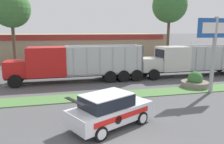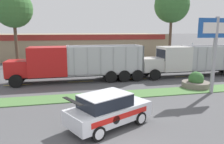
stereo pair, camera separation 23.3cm
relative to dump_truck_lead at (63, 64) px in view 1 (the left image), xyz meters
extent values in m
cube|color=#517F42|center=(1.86, -5.18, -1.63)|extent=(120.00, 1.95, 0.06)
cube|color=yellow|center=(-3.94, -0.20, -1.66)|extent=(2.40, 0.14, 0.01)
cube|color=yellow|center=(1.46, -0.20, -1.66)|extent=(2.40, 0.14, 0.01)
cube|color=yellow|center=(6.86, -0.20, -1.66)|extent=(2.40, 0.14, 0.01)
cube|color=yellow|center=(12.26, -0.20, -1.66)|extent=(2.40, 0.14, 0.01)
cube|color=black|center=(1.20, 0.00, -1.03)|extent=(12.10, 1.35, 0.18)
cube|color=red|center=(-3.91, 0.00, -0.25)|extent=(1.86, 2.02, 1.38)
cube|color=#B7B7BC|center=(-4.88, 0.00, -0.25)|extent=(0.06, 1.72, 1.17)
cube|color=red|center=(-1.34, 0.00, 0.32)|extent=(3.28, 2.46, 2.51)
cube|color=black|center=(-3.00, 0.00, 0.76)|extent=(0.04, 2.09, 1.13)
cylinder|color=silver|center=(0.40, -0.80, 1.05)|extent=(0.14, 0.14, 1.47)
cube|color=#B7B7BC|center=(3.77, 0.00, -0.88)|extent=(6.95, 2.46, 0.12)
cube|color=#B7B7BC|center=(0.38, 0.00, 0.37)|extent=(0.16, 2.46, 2.49)
cube|color=#B7B7BC|center=(7.17, 0.00, 0.37)|extent=(0.16, 2.46, 2.49)
cube|color=#B7B7BC|center=(3.77, -1.15, 0.37)|extent=(6.95, 0.16, 2.49)
cube|color=#B7B7BC|center=(3.77, 1.15, 0.37)|extent=(6.95, 0.16, 2.49)
cube|color=#A3A3A8|center=(0.88, -1.25, 0.37)|extent=(0.10, 0.04, 2.37)
cube|color=#A3A3A8|center=(2.04, -1.25, 0.37)|extent=(0.10, 0.04, 2.37)
cube|color=#A3A3A8|center=(3.19, -1.25, 0.37)|extent=(0.10, 0.04, 2.37)
cube|color=#A3A3A8|center=(4.35, -1.25, 0.37)|extent=(0.10, 0.04, 2.37)
cube|color=#A3A3A8|center=(5.51, -1.25, 0.37)|extent=(0.10, 0.04, 2.37)
cube|color=#A3A3A8|center=(6.67, -1.25, 0.37)|extent=(0.10, 0.04, 2.37)
cylinder|color=black|center=(-3.91, -1.21, -1.12)|extent=(1.08, 0.30, 1.08)
cylinder|color=black|center=(-3.91, 1.21, -1.12)|extent=(1.08, 0.30, 1.08)
cylinder|color=black|center=(6.65, -1.21, -1.12)|extent=(1.08, 0.30, 1.08)
cylinder|color=black|center=(6.65, 1.21, -1.12)|extent=(1.08, 0.30, 1.08)
cylinder|color=black|center=(5.39, -1.21, -1.12)|extent=(1.08, 0.30, 1.08)
cylinder|color=black|center=(5.39, 1.21, -1.12)|extent=(1.08, 0.30, 1.08)
cylinder|color=black|center=(4.13, -1.21, -1.12)|extent=(1.08, 0.30, 1.08)
cylinder|color=black|center=(4.13, 1.21, -1.12)|extent=(1.08, 0.30, 1.08)
cube|color=black|center=(13.37, -0.07, -1.05)|extent=(11.97, 1.29, 0.18)
cube|color=silver|center=(8.41, -0.07, -0.31)|extent=(2.06, 1.92, 1.30)
cube|color=#B7B7BC|center=(7.35, -0.07, -0.31)|extent=(0.06, 1.64, 1.11)
cube|color=silver|center=(10.86, -0.07, 0.23)|extent=(2.85, 2.34, 2.37)
cube|color=black|center=(9.42, -0.07, 0.64)|extent=(0.04, 1.99, 1.07)
cylinder|color=silver|center=(12.39, -0.83, 1.04)|extent=(0.14, 0.14, 1.63)
cube|color=#ADADB2|center=(15.82, -0.07, -0.90)|extent=(7.07, 2.34, 0.12)
cube|color=#ADADB2|center=(12.37, -0.07, 0.27)|extent=(0.16, 2.34, 2.34)
cube|color=#ADADB2|center=(15.82, -1.16, 0.27)|extent=(7.07, 0.16, 2.34)
cube|color=#ADADB2|center=(15.82, 1.02, 0.27)|extent=(7.07, 0.16, 2.34)
cube|color=#99999E|center=(12.79, -1.26, 0.27)|extent=(0.10, 0.04, 2.23)
cube|color=#99999E|center=(13.80, -1.26, 0.27)|extent=(0.10, 0.04, 2.23)
cube|color=#99999E|center=(14.81, -1.26, 0.27)|extent=(0.10, 0.04, 2.23)
cube|color=#99999E|center=(15.82, -1.26, 0.27)|extent=(0.10, 0.04, 2.23)
cylinder|color=black|center=(8.41, -1.22, -1.14)|extent=(1.04, 0.30, 1.04)
cylinder|color=black|center=(8.41, 1.08, -1.14)|extent=(1.04, 0.30, 1.04)
cylinder|color=black|center=(17.53, 1.08, -1.14)|extent=(1.04, 0.30, 1.04)
cube|color=silver|center=(2.07, -10.12, -0.96)|extent=(4.57, 3.52, 0.73)
cube|color=black|center=(1.85, -10.23, -0.31)|extent=(2.78, 2.47, 0.58)
cube|color=silver|center=(1.85, -10.23, 0.01)|extent=(2.78, 2.47, 0.04)
cube|color=black|center=(0.29, -11.02, 0.05)|extent=(0.83, 1.38, 0.03)
cube|color=red|center=(2.49, -10.93, -0.89)|extent=(3.00, 1.53, 0.25)
cylinder|color=black|center=(2.21, -11.08, -0.96)|extent=(0.36, 0.19, 0.40)
cylinder|color=black|center=(3.63, -10.30, -1.33)|extent=(0.69, 0.48, 0.67)
cylinder|color=silver|center=(3.67, -10.39, -1.33)|extent=(0.42, 0.22, 0.47)
cylinder|color=black|center=(2.84, -8.76, -1.33)|extent=(0.69, 0.48, 0.67)
cylinder|color=silver|center=(2.80, -8.66, -1.33)|extent=(0.42, 0.22, 0.47)
cylinder|color=black|center=(1.30, -11.48, -1.33)|extent=(0.69, 0.48, 0.67)
cylinder|color=silver|center=(1.35, -11.57, -1.33)|extent=(0.42, 0.22, 0.47)
cylinder|color=black|center=(0.52, -9.94, -1.33)|extent=(0.69, 0.48, 0.67)
cylinder|color=silver|center=(0.47, -9.84, -1.33)|extent=(0.42, 0.22, 0.47)
cylinder|color=#9E9EA3|center=(10.85, -6.09, 1.15)|extent=(0.28, 0.28, 5.63)
cube|color=#1E51A3|center=(10.85, -6.09, 3.17)|extent=(2.91, 0.16, 1.39)
cube|color=white|center=(10.85, -6.18, 3.17)|extent=(2.33, 0.02, 0.76)
cylinder|color=slate|center=(10.59, -4.46, -1.41)|extent=(2.23, 2.23, 0.49)
sphere|color=#386B33|center=(10.59, -4.46, -0.92)|extent=(1.23, 1.23, 1.23)
cube|color=#9E896B|center=(2.55, 19.99, 0.37)|extent=(29.86, 12.00, 4.06)
cube|color=maroon|center=(2.55, 13.94, 1.95)|extent=(28.36, 0.10, 0.80)
cylinder|color=brown|center=(-5.81, 10.03, 1.35)|extent=(0.39, 0.39, 6.03)
sphere|color=#386B33|center=(-5.81, 10.03, 5.66)|extent=(4.70, 4.70, 4.70)
cylinder|color=brown|center=(16.41, 11.54, 1.83)|extent=(0.42, 0.42, 6.98)
sphere|color=#386B33|center=(16.41, 11.54, 6.77)|extent=(5.29, 5.29, 5.29)
camera|label=1|loc=(-0.25, -19.98, 2.99)|focal=35.00mm
camera|label=2|loc=(-0.03, -20.03, 2.99)|focal=35.00mm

